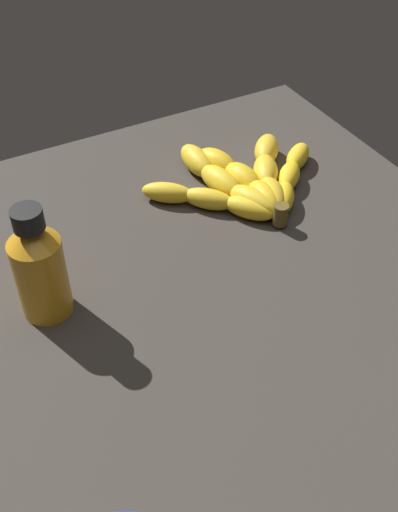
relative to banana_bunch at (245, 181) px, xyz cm
name	(u,v)px	position (x,y,z in cm)	size (l,w,h in cm)	color
ground_plane	(206,300)	(14.32, 14.67, -3.50)	(74.65, 76.85, 3.67)	#38332D
banana_bunch	(245,181)	(0.00, 0.00, 0.00)	(28.06, 21.30, 3.58)	yellow
honey_bottle	(39,268)	(31.72, 8.75, 4.77)	(5.74, 5.74, 14.33)	orange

